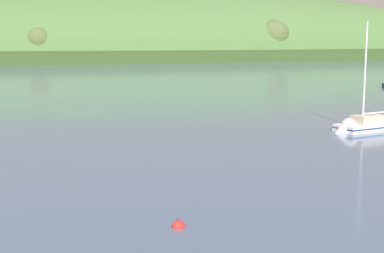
# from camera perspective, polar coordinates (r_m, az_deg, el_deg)

# --- Properties ---
(far_shoreline_hill) EXTENTS (437.74, 138.11, 55.84)m
(far_shoreline_hill) POSITION_cam_1_polar(r_m,az_deg,el_deg) (243.61, -2.85, 7.03)
(far_shoreline_hill) COLOR #314A21
(far_shoreline_hill) RESTS_ON ground
(sailboat_outer_reach) EXTENTS (7.30, 3.32, 10.44)m
(sailboat_outer_reach) POSITION_cam_1_polar(r_m,az_deg,el_deg) (51.25, 16.58, -0.20)
(sailboat_outer_reach) COLOR white
(sailboat_outer_reach) RESTS_ON ground
(mooring_buoy_off_fishing_boat) EXTENTS (0.59, 0.59, 0.67)m
(mooring_buoy_off_fishing_boat) POSITION_cam_1_polar(r_m,az_deg,el_deg) (24.58, -1.41, -9.98)
(mooring_buoy_off_fishing_boat) COLOR red
(mooring_buoy_off_fishing_boat) RESTS_ON ground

